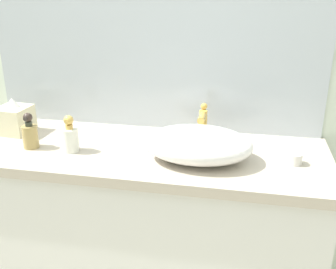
{
  "coord_description": "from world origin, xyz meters",
  "views": [
    {
      "loc": [
        0.34,
        -1.01,
        1.52
      ],
      "look_at": [
        0.06,
        0.4,
        0.95
      ],
      "focal_mm": 42.76,
      "sensor_mm": 36.0,
      "label": 1
    }
  ],
  "objects_px": {
    "soap_dispenser": "(30,134)",
    "candle_jar": "(295,159)",
    "lotion_bottle": "(70,137)",
    "tissue_box": "(15,118)",
    "sink_basin": "(198,144)"
  },
  "relations": [
    {
      "from": "soap_dispenser",
      "to": "candle_jar",
      "type": "bearing_deg",
      "value": 2.66
    },
    {
      "from": "soap_dispenser",
      "to": "lotion_bottle",
      "type": "distance_m",
      "value": 0.17
    },
    {
      "from": "soap_dispenser",
      "to": "lotion_bottle",
      "type": "bearing_deg",
      "value": -0.63
    },
    {
      "from": "tissue_box",
      "to": "candle_jar",
      "type": "distance_m",
      "value": 1.2
    },
    {
      "from": "tissue_box",
      "to": "candle_jar",
      "type": "relative_size",
      "value": 2.94
    },
    {
      "from": "sink_basin",
      "to": "tissue_box",
      "type": "distance_m",
      "value": 0.84
    },
    {
      "from": "candle_jar",
      "to": "soap_dispenser",
      "type": "bearing_deg",
      "value": -177.34
    },
    {
      "from": "tissue_box",
      "to": "candle_jar",
      "type": "height_order",
      "value": "tissue_box"
    },
    {
      "from": "sink_basin",
      "to": "lotion_bottle",
      "type": "distance_m",
      "value": 0.51
    },
    {
      "from": "lotion_bottle",
      "to": "candle_jar",
      "type": "xyz_separation_m",
      "value": [
        0.87,
        0.05,
        -0.04
      ]
    },
    {
      "from": "sink_basin",
      "to": "soap_dispenser",
      "type": "height_order",
      "value": "soap_dispenser"
    },
    {
      "from": "soap_dispenser",
      "to": "candle_jar",
      "type": "height_order",
      "value": "soap_dispenser"
    },
    {
      "from": "soap_dispenser",
      "to": "lotion_bottle",
      "type": "xyz_separation_m",
      "value": [
        0.17,
        -0.0,
        0.0
      ]
    },
    {
      "from": "sink_basin",
      "to": "soap_dispenser",
      "type": "xyz_separation_m",
      "value": [
        -0.68,
        -0.02,
        -0.0
      ]
    },
    {
      "from": "sink_basin",
      "to": "soap_dispenser",
      "type": "relative_size",
      "value": 2.8
    }
  ]
}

